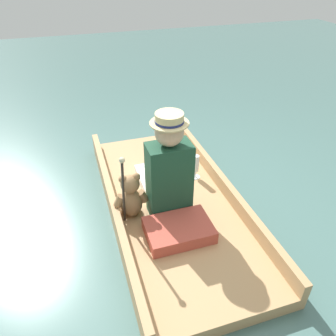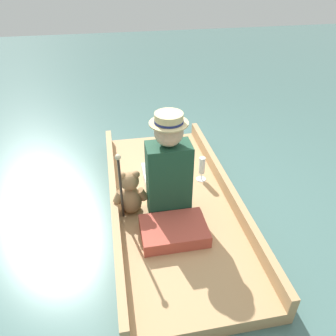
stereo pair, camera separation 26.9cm
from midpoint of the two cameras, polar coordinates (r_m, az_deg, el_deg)
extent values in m
plane|color=#476B66|center=(3.12, -2.01, -7.40)|extent=(16.00, 16.00, 0.00)
cube|color=tan|center=(3.08, -2.03, -6.57)|extent=(1.12, 2.50, 0.12)
cube|color=tan|center=(2.94, -12.10, -6.57)|extent=(0.06, 2.50, 0.14)
cube|color=tan|center=(3.15, 7.22, -2.86)|extent=(0.06, 2.50, 0.14)
cube|color=#B24738|center=(2.68, -1.04, -10.87)|extent=(0.53, 0.37, 0.11)
cube|color=white|center=(3.18, -4.32, -2.47)|extent=(0.32, 0.55, 0.11)
cube|color=#19422D|center=(2.72, -2.62, -2.24)|extent=(0.36, 0.22, 0.68)
cube|color=beige|center=(2.78, -3.27, -0.08)|extent=(0.04, 0.01, 0.37)
cube|color=white|center=(2.74, -5.28, 0.14)|extent=(0.02, 0.01, 0.41)
cube|color=white|center=(2.78, -1.31, 0.83)|extent=(0.02, 0.01, 0.41)
sphere|color=tan|center=(2.48, -2.89, 6.22)|extent=(0.23, 0.23, 0.23)
cylinder|color=#CCB77F|center=(2.44, -2.94, 7.75)|extent=(0.30, 0.30, 0.01)
cylinder|color=#CCB77F|center=(2.43, -2.97, 8.63)|extent=(0.22, 0.22, 0.07)
cylinder|color=navy|center=(2.44, -2.95, 8.10)|extent=(0.22, 0.22, 0.02)
ellipsoid|color=#9E754C|center=(2.83, -9.10, -6.13)|extent=(0.19, 0.16, 0.28)
sphere|color=#9E754C|center=(2.71, -9.48, -2.85)|extent=(0.16, 0.16, 0.16)
sphere|color=olive|center=(2.77, -9.70, -2.24)|extent=(0.06, 0.06, 0.06)
sphere|color=#9E754C|center=(2.67, -10.78, -2.03)|extent=(0.07, 0.07, 0.07)
sphere|color=#9E754C|center=(2.68, -8.43, -1.61)|extent=(0.07, 0.07, 0.07)
cylinder|color=#9E754C|center=(2.79, -11.21, -5.73)|extent=(0.11, 0.07, 0.12)
cylinder|color=#9E754C|center=(2.81, -7.19, -5.00)|extent=(0.11, 0.07, 0.12)
sphere|color=#9E754C|center=(2.92, -10.02, -7.38)|extent=(0.08, 0.08, 0.08)
sphere|color=#9E754C|center=(2.93, -8.09, -7.02)|extent=(0.08, 0.08, 0.08)
cylinder|color=silver|center=(3.33, 2.48, -1.63)|extent=(0.10, 0.10, 0.01)
cylinder|color=silver|center=(3.31, 2.49, -1.06)|extent=(0.01, 0.01, 0.07)
cylinder|color=silver|center=(3.24, 2.55, 0.75)|extent=(0.06, 0.06, 0.17)
cylinder|color=#2D2823|center=(2.60, -10.72, -4.39)|extent=(0.02, 0.18, 0.71)
sphere|color=beige|center=(2.34, -11.33, 1.23)|extent=(0.04, 0.04, 0.04)
camera|label=1|loc=(0.13, -92.86, -1.93)|focal=35.00mm
camera|label=2|loc=(0.13, 87.14, 1.93)|focal=35.00mm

